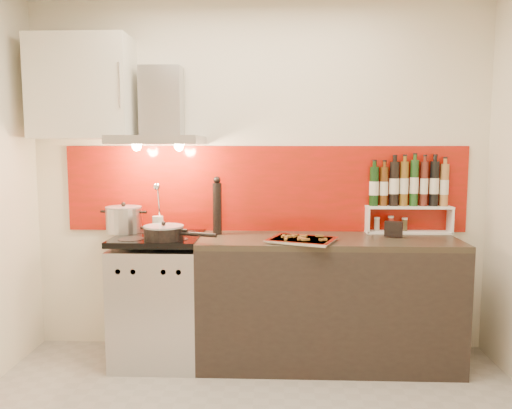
{
  "coord_description": "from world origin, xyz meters",
  "views": [
    {
      "loc": [
        0.13,
        -2.35,
        1.52
      ],
      "look_at": [
        0.0,
        0.95,
        1.15
      ],
      "focal_mm": 35.0,
      "sensor_mm": 36.0,
      "label": 1
    }
  ],
  "objects_px": {
    "stock_pot": "(124,219)",
    "pepper_mill": "(217,206)",
    "range_stove": "(159,300)",
    "saute_pan": "(165,233)",
    "baking_tray": "(302,240)",
    "counter": "(327,300)"
  },
  "relations": [
    {
      "from": "saute_pan",
      "to": "baking_tray",
      "type": "relative_size",
      "value": 0.99
    },
    {
      "from": "saute_pan",
      "to": "baking_tray",
      "type": "height_order",
      "value": "saute_pan"
    },
    {
      "from": "baking_tray",
      "to": "stock_pot",
      "type": "bearing_deg",
      "value": 167.72
    },
    {
      "from": "saute_pan",
      "to": "pepper_mill",
      "type": "height_order",
      "value": "pepper_mill"
    },
    {
      "from": "saute_pan",
      "to": "baking_tray",
      "type": "bearing_deg",
      "value": 0.15
    },
    {
      "from": "counter",
      "to": "pepper_mill",
      "type": "bearing_deg",
      "value": 171.18
    },
    {
      "from": "stock_pot",
      "to": "baking_tray",
      "type": "distance_m",
      "value": 1.32
    },
    {
      "from": "range_stove",
      "to": "stock_pot",
      "type": "xyz_separation_m",
      "value": [
        -0.28,
        0.13,
        0.56
      ]
    },
    {
      "from": "baking_tray",
      "to": "range_stove",
      "type": "bearing_deg",
      "value": 171.36
    },
    {
      "from": "saute_pan",
      "to": "range_stove",
      "type": "bearing_deg",
      "value": 118.3
    },
    {
      "from": "counter",
      "to": "stock_pot",
      "type": "relative_size",
      "value": 6.89
    },
    {
      "from": "range_stove",
      "to": "stock_pot",
      "type": "relative_size",
      "value": 3.48
    },
    {
      "from": "stock_pot",
      "to": "saute_pan",
      "type": "xyz_separation_m",
      "value": [
        0.36,
        -0.28,
        -0.05
      ]
    },
    {
      "from": "counter",
      "to": "pepper_mill",
      "type": "xyz_separation_m",
      "value": [
        -0.79,
        0.12,
        0.65
      ]
    },
    {
      "from": "stock_pot",
      "to": "saute_pan",
      "type": "bearing_deg",
      "value": -37.85
    },
    {
      "from": "pepper_mill",
      "to": "range_stove",
      "type": "bearing_deg",
      "value": -162.58
    },
    {
      "from": "pepper_mill",
      "to": "baking_tray",
      "type": "relative_size",
      "value": 0.82
    },
    {
      "from": "stock_pot",
      "to": "saute_pan",
      "type": "height_order",
      "value": "stock_pot"
    },
    {
      "from": "saute_pan",
      "to": "baking_tray",
      "type": "xyz_separation_m",
      "value": [
        0.92,
        0.0,
        -0.04
      ]
    },
    {
      "from": "stock_pot",
      "to": "pepper_mill",
      "type": "xyz_separation_m",
      "value": [
        0.69,
        0.0,
        0.1
      ]
    },
    {
      "from": "pepper_mill",
      "to": "baking_tray",
      "type": "xyz_separation_m",
      "value": [
        0.6,
        -0.28,
        -0.19
      ]
    },
    {
      "from": "range_stove",
      "to": "baking_tray",
      "type": "bearing_deg",
      "value": -8.64
    }
  ]
}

